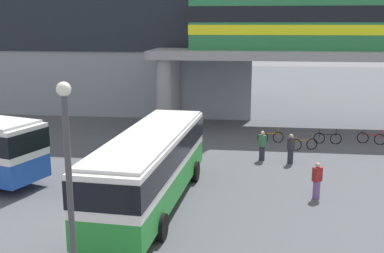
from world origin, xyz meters
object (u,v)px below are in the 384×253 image
(bicycle_orange, at_px, (271,137))
(bicycle_red, at_px, (371,138))
(train, at_px, (360,22))
(pedestrian_near_building, at_px, (291,150))
(bus_main, at_px, (151,161))
(bicycle_black, at_px, (327,138))
(bicycle_brown, at_px, (304,144))
(pedestrian_at_kerb, at_px, (262,147))
(pedestrian_by_bike_rack, at_px, (317,182))

(bicycle_orange, height_order, bicycle_red, same)
(train, height_order, pedestrian_near_building, train)
(train, bearing_deg, bicycle_orange, -142.23)
(bus_main, relative_size, bicycle_black, 6.25)
(train, bearing_deg, bus_main, -125.44)
(bicycle_black, distance_m, pedestrian_near_building, 5.54)
(bicycle_brown, xyz_separation_m, pedestrian_near_building, (-1.08, -3.03, 0.44))
(train, xyz_separation_m, bicycle_orange, (-6.20, -4.80, -7.39))
(bicycle_red, distance_m, pedestrian_at_kerb, 8.54)
(bus_main, xyz_separation_m, bicycle_black, (9.18, 11.81, -1.63))
(train, bearing_deg, bicycle_red, -86.06)
(pedestrian_near_building, bearing_deg, pedestrian_by_bike_rack, -82.13)
(pedestrian_by_bike_rack, bearing_deg, bicycle_brown, 87.57)
(bus_main, bearing_deg, train, 54.56)
(train, relative_size, pedestrian_near_building, 14.27)
(bicycle_red, height_order, pedestrian_at_kerb, pedestrian_at_kerb)
(bicycle_black, relative_size, bicycle_red, 1.04)
(bicycle_brown, bearing_deg, pedestrian_at_kerb, -135.86)
(bicycle_black, bearing_deg, bicycle_orange, -177.38)
(pedestrian_near_building, bearing_deg, bicycle_orange, 101.15)
(bicycle_brown, distance_m, bicycle_orange, 2.54)
(train, distance_m, pedestrian_at_kerb, 13.25)
(train, height_order, bicycle_red, train)
(bicycle_orange, bearing_deg, pedestrian_by_bike_rack, -80.59)
(bicycle_red, bearing_deg, pedestrian_at_kerb, -147.04)
(bicycle_brown, height_order, pedestrian_by_bike_rack, pedestrian_by_bike_rack)
(bicycle_orange, height_order, pedestrian_near_building, pedestrian_near_building)
(pedestrian_near_building, bearing_deg, train, 60.68)
(bicycle_orange, distance_m, pedestrian_at_kerb, 4.23)
(bicycle_red, bearing_deg, pedestrian_near_building, -137.60)
(train, bearing_deg, pedestrian_by_bike_rack, -107.27)
(pedestrian_near_building, distance_m, pedestrian_at_kerb, 1.63)
(bicycle_black, bearing_deg, bus_main, -127.85)
(bicycle_brown, bearing_deg, bicycle_black, 46.19)
(bicycle_orange, bearing_deg, train, 37.77)
(bicycle_black, bearing_deg, pedestrian_near_building, -120.00)
(train, height_order, bicycle_black, train)
(bicycle_brown, relative_size, pedestrian_at_kerb, 1.00)
(bicycle_brown, bearing_deg, bus_main, -126.69)
(bicycle_orange, bearing_deg, bicycle_black, 2.62)
(bicycle_black, distance_m, bicycle_red, 2.84)
(bicycle_black, distance_m, pedestrian_at_kerb, 6.13)
(train, bearing_deg, pedestrian_at_kerb, -127.43)
(bus_main, distance_m, bicycle_orange, 12.98)
(bicycle_brown, distance_m, pedestrian_near_building, 3.25)
(train, xyz_separation_m, bicycle_black, (-2.53, -4.64, -7.39))
(bicycle_red, bearing_deg, train, 93.94)
(pedestrian_by_bike_rack, bearing_deg, bicycle_red, 64.86)
(bicycle_orange, xyz_separation_m, bicycle_red, (6.50, 0.49, 0.00))
(train, relative_size, bicycle_red, 14.10)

